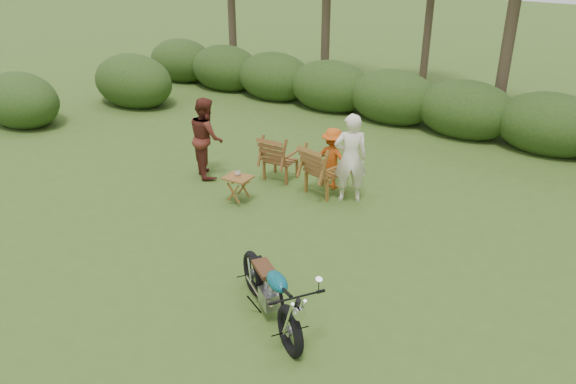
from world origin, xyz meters
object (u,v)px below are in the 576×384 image
Objects in this scene: motorcycle at (271,317)px; adult_a at (348,200)px; side_table at (238,190)px; child at (332,187)px; lawn_chair_left at (281,179)px; cup at (238,173)px; adult_b at (209,175)px; lawn_chair_right at (324,193)px.

motorcycle is 3.89m from adult_a.
child is at bearing 55.71° from side_table.
side_table is (-0.00, -1.37, 0.27)m from lawn_chair_left.
adult_a reaches higher than motorcycle.
side_table is at bearing -51.20° from cup.
child is at bearing -172.93° from lawn_chair_left.
lawn_chair_left is 0.58× the size of adult_b.
lawn_chair_right is 0.83× the size of child.
child reaches higher than motorcycle.
side_table is at bearing -170.44° from adult_b.
lawn_chair_left is 1.56m from adult_b.
cup is at bearing 82.67° from lawn_chair_left.
adult_a is at bearing 37.63° from side_table.
motorcycle is 3.65× the size of side_table.
adult_a is 1.03× the size of adult_b.
lawn_chair_left is at bearing 156.62° from motorcycle.
lawn_chair_right is at bearing -35.80° from adult_a.
lawn_chair_left is 0.78× the size of child.
cup is at bearing 0.49° from adult_a.
side_table is at bearing 54.08° from child.
lawn_chair_left is 1.13m from child.
lawn_chair_left is 1.68m from adult_a.
side_table is 1.55m from adult_b.
cup is (-2.66, 2.52, 0.57)m from motorcycle.
child is (-0.58, 0.32, 0.00)m from adult_a.
lawn_chair_left is 1.40m from side_table.
lawn_chair_right is 0.55m from adult_a.
lawn_chair_right is 1.81m from cup.
motorcycle is 3.61m from side_table.
cup is (-1.17, -1.25, 0.57)m from lawn_chair_right.
lawn_chair_right is at bearing -130.74° from adult_b.
motorcycle reaches higher than lawn_chair_left.
child is (-1.52, 4.09, 0.00)m from motorcycle.
cup reaches higher than side_table.
lawn_chair_left is at bearing -117.72° from adult_b.
adult_b reaches higher than cup.
lawn_chair_left is at bearing 89.91° from side_table.
adult_a reaches higher than child.
lawn_chair_right is 1.06× the size of lawn_chair_left.
side_table is (-2.62, 2.47, 0.27)m from motorcycle.
side_table is 0.42× the size of child.
lawn_chair_left is at bearing -38.07° from adult_a.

